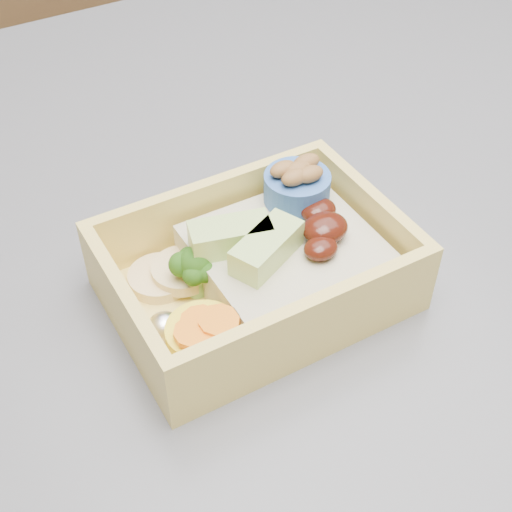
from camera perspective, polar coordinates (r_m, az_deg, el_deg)
bento_box at (r=0.40m, az=0.49°, el=-0.72°), size 0.16×0.12×0.06m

